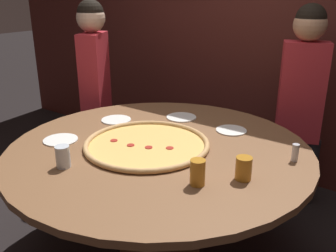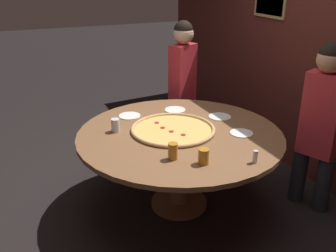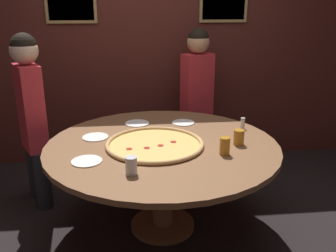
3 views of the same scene
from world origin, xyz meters
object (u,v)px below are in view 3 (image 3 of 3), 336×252
object	(u,v)px
giant_pizza	(155,144)
white_plate_right_side	(137,123)
drink_cup_by_shaker	(239,137)
condiment_shaker	(243,123)
dining_table	(162,157)
drink_cup_centre_back	(225,146)
drink_cup_far_left	(131,166)
white_plate_near_front	(87,161)
diner_side_right	(31,112)
white_plate_left_side	(95,137)
diner_centre_back	(197,92)
white_plate_beside_cup	(183,123)

from	to	relation	value
giant_pizza	white_plate_right_side	size ratio (longest dim) A/B	3.48
drink_cup_by_shaker	condiment_shaker	size ratio (longest dim) A/B	1.21
dining_table	drink_cup_centre_back	size ratio (longest dim) A/B	13.94
drink_cup_far_left	condiment_shaker	bearing A→B (deg)	39.03
white_plate_near_front	white_plate_right_side	xyz separation A→B (m)	(0.37, 0.78, 0.00)
condiment_shaker	diner_side_right	bearing A→B (deg)	171.45
drink_cup_by_shaker	white_plate_left_side	bearing A→B (deg)	166.15
drink_cup_centre_back	white_plate_right_side	bearing A→B (deg)	128.23
dining_table	white_plate_near_front	xyz separation A→B (m)	(-0.54, -0.28, 0.12)
white_plate_near_front	diner_centre_back	xyz separation A→B (m)	(1.01, 1.39, 0.12)
giant_pizza	drink_cup_by_shaker	bearing A→B (deg)	-3.81
white_plate_beside_cup	white_plate_right_side	distance (m)	0.41
white_plate_beside_cup	white_plate_right_side	world-z (taller)	same
dining_table	white_plate_beside_cup	size ratio (longest dim) A/B	8.96
white_plate_left_side	giant_pizza	bearing A→B (deg)	-26.37
dining_table	drink_cup_centre_back	bearing A→B (deg)	-31.31
drink_cup_centre_back	white_plate_right_side	xyz separation A→B (m)	(-0.60, 0.76, -0.06)
drink_cup_centre_back	diner_centre_back	size ratio (longest dim) A/B	0.08
white_plate_near_front	white_plate_right_side	world-z (taller)	same
diner_centre_back	drink_cup_by_shaker	bearing A→B (deg)	72.00
drink_cup_centre_back	diner_side_right	distance (m)	1.70
giant_pizza	drink_cup_by_shaker	distance (m)	0.64
white_plate_near_front	diner_centre_back	world-z (taller)	diner_centre_back
white_plate_left_side	condiment_shaker	size ratio (longest dim) A/B	2.14
dining_table	giant_pizza	xyz separation A→B (m)	(-0.06, -0.04, 0.12)
white_plate_near_front	diner_centre_back	bearing A→B (deg)	53.96
white_plate_left_side	diner_side_right	size ratio (longest dim) A/B	0.14
white_plate_left_side	white_plate_near_front	bearing A→B (deg)	-92.85
giant_pizza	white_plate_left_side	distance (m)	0.51
giant_pizza	white_plate_left_side	world-z (taller)	giant_pizza
drink_cup_far_left	white_plate_beside_cup	distance (m)	1.09
drink_cup_centre_back	white_plate_left_side	distance (m)	1.04
drink_cup_far_left	drink_cup_centre_back	distance (m)	0.71
white_plate_right_side	diner_side_right	world-z (taller)	diner_side_right
drink_cup_far_left	white_plate_near_front	world-z (taller)	drink_cup_far_left
giant_pizza	condiment_shaker	world-z (taller)	condiment_shaker
drink_cup_far_left	white_plate_right_side	xyz separation A→B (m)	(0.07, 1.01, -0.05)
giant_pizza	diner_side_right	xyz separation A→B (m)	(-1.02, 0.58, 0.12)
giant_pizza	drink_cup_far_left	world-z (taller)	drink_cup_far_left
drink_cup_centre_back	white_plate_left_side	world-z (taller)	drink_cup_centre_back
white_plate_beside_cup	white_plate_left_side	world-z (taller)	same
dining_table	white_plate_beside_cup	world-z (taller)	white_plate_beside_cup
drink_cup_by_shaker	white_plate_beside_cup	size ratio (longest dim) A/B	0.59
giant_pizza	condiment_shaker	size ratio (longest dim) A/B	7.66
diner_side_right	diner_centre_back	xyz separation A→B (m)	(1.55, 0.57, -0.01)
diner_centre_back	diner_side_right	bearing A→B (deg)	-2.71
white_plate_beside_cup	diner_side_right	distance (m)	1.32
giant_pizza	drink_cup_by_shaker	size ratio (longest dim) A/B	6.35
white_plate_beside_cup	diner_side_right	size ratio (longest dim) A/B	0.13
drink_cup_centre_back	diner_side_right	size ratio (longest dim) A/B	0.08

